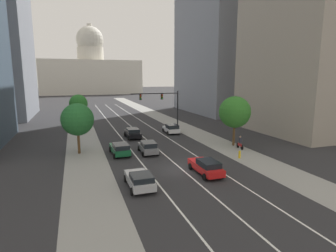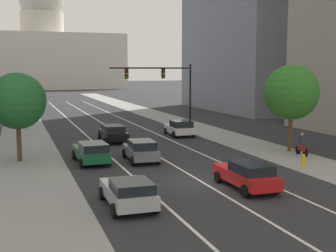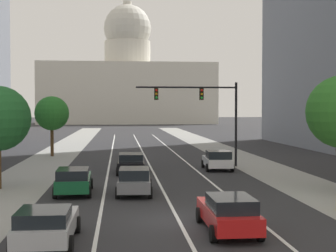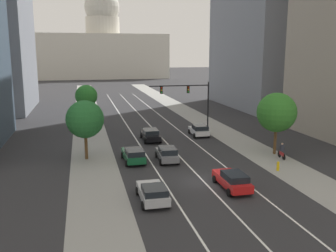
# 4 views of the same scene
# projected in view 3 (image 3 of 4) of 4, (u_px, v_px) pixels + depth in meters

# --- Properties ---
(ground_plane) EXTENTS (400.00, 400.00, 0.00)m
(ground_plane) POSITION_uv_depth(u_px,v_px,m) (140.00, 148.00, 61.49)
(ground_plane) COLOR #2B2B2D
(sidewalk_left) EXTENTS (4.52, 130.00, 0.01)m
(sidewalk_left) POSITION_uv_depth(u_px,v_px,m) (60.00, 152.00, 55.65)
(sidewalk_left) COLOR gray
(sidewalk_left) RESTS_ON ground
(sidewalk_right) EXTENTS (4.52, 130.00, 0.01)m
(sidewalk_right) POSITION_uv_depth(u_px,v_px,m) (222.00, 150.00, 57.38)
(sidewalk_right) COLOR gray
(sidewalk_right) RESTS_ON ground
(lane_stripe_left) EXTENTS (0.16, 90.00, 0.01)m
(lane_stripe_left) POSITION_uv_depth(u_px,v_px,m) (110.00, 161.00, 46.24)
(lane_stripe_left) COLOR white
(lane_stripe_left) RESTS_ON ground
(lane_stripe_center) EXTENTS (0.16, 90.00, 0.01)m
(lane_stripe_center) POSITION_uv_depth(u_px,v_px,m) (147.00, 160.00, 46.57)
(lane_stripe_center) COLOR white
(lane_stripe_center) RESTS_ON ground
(lane_stripe_right) EXTENTS (0.16, 90.00, 0.01)m
(lane_stripe_right) POSITION_uv_depth(u_px,v_px,m) (184.00, 160.00, 46.89)
(lane_stripe_right) COLOR white
(lane_stripe_right) RESTS_ON ground
(capitol_building) EXTENTS (53.25, 22.49, 38.04)m
(capitol_building) POSITION_uv_depth(u_px,v_px,m) (128.00, 84.00, 157.72)
(capitol_building) COLOR beige
(capitol_building) RESTS_ON ground
(car_silver) EXTENTS (2.09, 4.31, 1.39)m
(car_silver) POSITION_uv_depth(u_px,v_px,m) (46.00, 224.00, 17.81)
(car_silver) COLOR #B2B5BA
(car_silver) RESTS_ON ground
(car_green) EXTENTS (2.15, 4.60, 1.52)m
(car_green) POSITION_uv_depth(u_px,v_px,m) (74.00, 180.00, 28.28)
(car_green) COLOR #14512D
(car_green) RESTS_ON ground
(car_black) EXTENTS (2.15, 4.73, 1.46)m
(car_black) POSITION_uv_depth(u_px,v_px,m) (131.00, 163.00, 37.51)
(car_black) COLOR black
(car_black) RESTS_ON ground
(car_red) EXTENTS (1.96, 4.70, 1.48)m
(car_red) POSITION_uv_depth(u_px,v_px,m) (228.00, 212.00, 19.64)
(car_red) COLOR red
(car_red) RESTS_ON ground
(car_gray) EXTENTS (2.13, 4.32, 1.52)m
(car_gray) POSITION_uv_depth(u_px,v_px,m) (134.00, 180.00, 28.20)
(car_gray) COLOR slate
(car_gray) RESTS_ON ground
(car_white) EXTENTS (2.24, 4.11, 1.55)m
(car_white) POSITION_uv_depth(u_px,v_px,m) (218.00, 160.00, 39.34)
(car_white) COLOR silver
(car_white) RESTS_ON ground
(traffic_signal_mast) EXTENTS (8.38, 0.39, 6.95)m
(traffic_signal_mast) POSITION_uv_depth(u_px,v_px,m) (205.00, 105.00, 41.50)
(traffic_signal_mast) COLOR black
(traffic_signal_mast) RESTS_ON ground
(street_tree_mid_left) EXTENTS (3.42, 3.42, 6.02)m
(street_tree_mid_left) POSITION_uv_depth(u_px,v_px,m) (52.00, 113.00, 50.39)
(street_tree_mid_left) COLOR #51381E
(street_tree_mid_left) RESTS_ON ground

